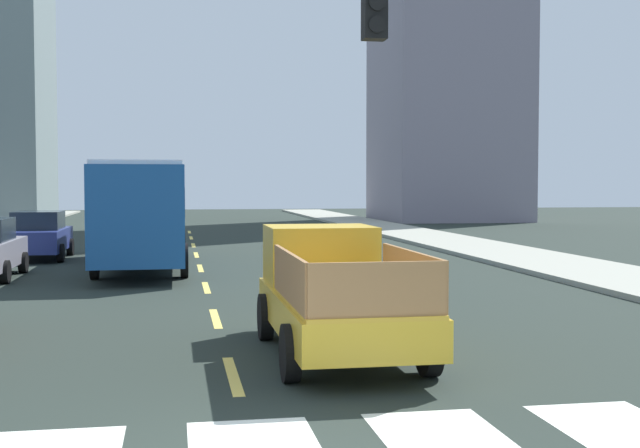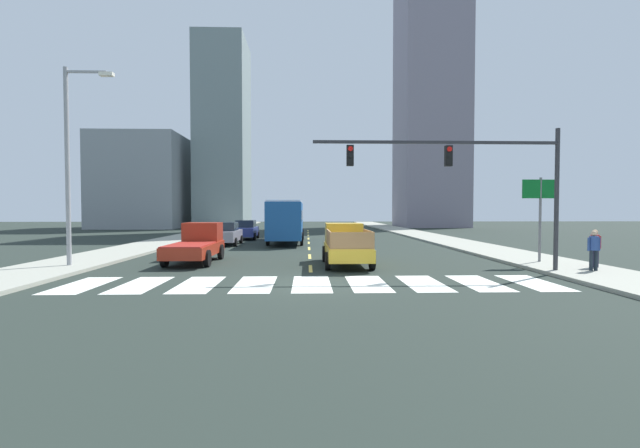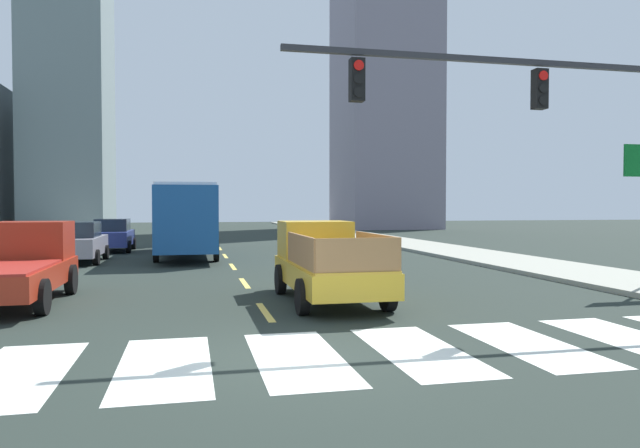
% 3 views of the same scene
% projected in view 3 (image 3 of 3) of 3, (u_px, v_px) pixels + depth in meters
% --- Properties ---
extents(ground_plane, '(160.00, 160.00, 0.00)m').
position_uv_depth(ground_plane, '(298.00, 357.00, 9.07)').
color(ground_plane, '#232D27').
extents(sidewalk_right, '(3.80, 110.00, 0.15)m').
position_uv_depth(sidewalk_right, '(457.00, 252.00, 29.13)').
color(sidewalk_right, '#9A9A8B').
rests_on(sidewalk_right, ground).
extents(crosswalk_stripe_2, '(1.35, 3.50, 0.01)m').
position_uv_depth(crosswalk_stripe_2, '(17.00, 373.00, 8.18)').
color(crosswalk_stripe_2, silver).
rests_on(crosswalk_stripe_2, ground).
extents(crosswalk_stripe_3, '(1.35, 3.50, 0.01)m').
position_uv_depth(crosswalk_stripe_3, '(165.00, 365.00, 8.63)').
color(crosswalk_stripe_3, silver).
rests_on(crosswalk_stripe_3, ground).
extents(crosswalk_stripe_4, '(1.35, 3.50, 0.01)m').
position_uv_depth(crosswalk_stripe_4, '(298.00, 357.00, 9.07)').
color(crosswalk_stripe_4, silver).
rests_on(crosswalk_stripe_4, ground).
extents(crosswalk_stripe_5, '(1.35, 3.50, 0.01)m').
position_uv_depth(crosswalk_stripe_5, '(418.00, 350.00, 9.51)').
color(crosswalk_stripe_5, silver).
rests_on(crosswalk_stripe_5, ground).
extents(crosswalk_stripe_6, '(1.35, 3.50, 0.01)m').
position_uv_depth(crosswalk_stripe_6, '(528.00, 344.00, 9.95)').
color(crosswalk_stripe_6, silver).
rests_on(crosswalk_stripe_6, ground).
extents(crosswalk_stripe_7, '(1.35, 3.50, 0.01)m').
position_uv_depth(crosswalk_stripe_7, '(629.00, 338.00, 10.39)').
color(crosswalk_stripe_7, silver).
rests_on(crosswalk_stripe_7, ground).
extents(lane_dash_0, '(0.16, 2.40, 0.01)m').
position_uv_depth(lane_dash_0, '(265.00, 312.00, 12.97)').
color(lane_dash_0, '#E5C854').
rests_on(lane_dash_0, ground).
extents(lane_dash_1, '(0.16, 2.40, 0.01)m').
position_uv_depth(lane_dash_1, '(245.00, 283.00, 17.84)').
color(lane_dash_1, '#E5C854').
rests_on(lane_dash_1, ground).
extents(lane_dash_2, '(0.16, 2.40, 0.01)m').
position_uv_depth(lane_dash_2, '(233.00, 267.00, 22.72)').
color(lane_dash_2, '#E5C854').
rests_on(lane_dash_2, ground).
extents(lane_dash_3, '(0.16, 2.40, 0.01)m').
position_uv_depth(lane_dash_3, '(225.00, 256.00, 27.60)').
color(lane_dash_3, '#E5C854').
rests_on(lane_dash_3, ground).
extents(lane_dash_4, '(0.16, 2.40, 0.01)m').
position_uv_depth(lane_dash_4, '(220.00, 249.00, 32.47)').
color(lane_dash_4, '#E5C854').
rests_on(lane_dash_4, ground).
extents(lane_dash_5, '(0.16, 2.40, 0.01)m').
position_uv_depth(lane_dash_5, '(216.00, 243.00, 37.35)').
color(lane_dash_5, '#E5C854').
rests_on(lane_dash_5, ground).
extents(lane_dash_6, '(0.16, 2.40, 0.01)m').
position_uv_depth(lane_dash_6, '(213.00, 239.00, 42.22)').
color(lane_dash_6, '#E5C854').
rests_on(lane_dash_6, ground).
extents(lane_dash_7, '(0.16, 2.40, 0.01)m').
position_uv_depth(lane_dash_7, '(210.00, 235.00, 47.10)').
color(lane_dash_7, '#E5C854').
rests_on(lane_dash_7, ground).
extents(pickup_stakebed, '(2.18, 5.20, 1.96)m').
position_uv_depth(pickup_stakebed, '(325.00, 263.00, 14.75)').
color(pickup_stakebed, gold).
rests_on(pickup_stakebed, ground).
extents(pickup_dark, '(2.18, 5.20, 1.96)m').
position_uv_depth(pickup_dark, '(20.00, 265.00, 14.34)').
color(pickup_dark, maroon).
rests_on(pickup_dark, ground).
extents(city_bus, '(2.72, 10.80, 3.32)m').
position_uv_depth(city_bus, '(187.00, 215.00, 27.51)').
color(city_bus, '#1B5197').
rests_on(city_bus, ground).
extents(sedan_near_left, '(2.02, 4.40, 1.72)m').
position_uv_depth(sedan_near_left, '(78.00, 242.00, 24.34)').
color(sedan_near_left, gray).
rests_on(sedan_near_left, ground).
extents(sedan_mid, '(2.02, 4.40, 1.72)m').
position_uv_depth(sedan_mid, '(113.00, 235.00, 30.44)').
color(sedan_mid, navy).
rests_on(sedan_mid, ground).
extents(traffic_signal_gantry, '(10.17, 0.27, 6.00)m').
position_uv_depth(traffic_signal_gantry, '(589.00, 120.00, 12.56)').
color(traffic_signal_gantry, '#2D2D33').
rests_on(traffic_signal_gantry, ground).
extents(block_mid_right, '(7.22, 9.77, 28.07)m').
position_uv_depth(block_mid_right, '(69.00, 84.00, 55.25)').
color(block_mid_right, gray).
rests_on(block_mid_right, ground).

